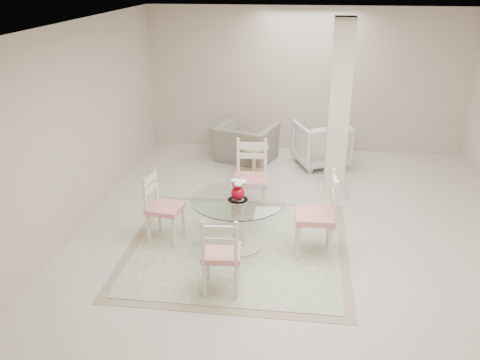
# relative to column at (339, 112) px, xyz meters

# --- Properties ---
(ground) EXTENTS (7.00, 7.00, 0.00)m
(ground) POSITION_rel_column_xyz_m (-0.50, -1.30, -1.35)
(ground) COLOR beige
(ground) RESTS_ON ground
(room_shell) EXTENTS (6.02, 7.02, 2.71)m
(room_shell) POSITION_rel_column_xyz_m (-0.50, -1.30, 0.51)
(room_shell) COLOR beige
(room_shell) RESTS_ON ground
(column) EXTENTS (0.30, 0.30, 2.70)m
(column) POSITION_rel_column_xyz_m (0.00, 0.00, 0.00)
(column) COLOR beige
(column) RESTS_ON ground
(area_rug) EXTENTS (2.79, 2.79, 0.02)m
(area_rug) POSITION_rel_column_xyz_m (-1.27, -1.77, -1.34)
(area_rug) COLOR tan
(area_rug) RESTS_ON ground
(dining_table) EXTENTS (1.17, 1.17, 0.68)m
(dining_table) POSITION_rel_column_xyz_m (-1.27, -1.77, -1.01)
(dining_table) COLOR beige
(dining_table) RESTS_ON ground
(red_vase) EXTENTS (0.20, 0.19, 0.26)m
(red_vase) POSITION_rel_column_xyz_m (-1.27, -1.77, -0.54)
(red_vase) COLOR #A20514
(red_vase) RESTS_ON dining_table
(dining_chair_east) EXTENTS (0.50, 0.50, 1.18)m
(dining_chair_east) POSITION_rel_column_xyz_m (-0.24, -1.83, -0.73)
(dining_chair_east) COLOR #F0E2C5
(dining_chair_east) RESTS_ON ground
(dining_chair_north) EXTENTS (0.50, 0.50, 1.20)m
(dining_chair_north) POSITION_rel_column_xyz_m (-1.21, -0.75, -0.72)
(dining_chair_north) COLOR beige
(dining_chair_north) RESTS_ON ground
(dining_chair_west) EXTENTS (0.47, 0.47, 1.04)m
(dining_chair_west) POSITION_rel_column_xyz_m (-2.28, -1.71, -0.80)
(dining_chair_west) COLOR beige
(dining_chair_west) RESTS_ON ground
(dining_chair_south) EXTENTS (0.45, 0.45, 1.04)m
(dining_chair_south) POSITION_rel_column_xyz_m (-1.32, -2.79, -0.80)
(dining_chair_south) COLOR #EEE7C4
(dining_chair_south) RESTS_ON ground
(recliner_taupe) EXTENTS (1.28, 1.20, 0.68)m
(recliner_taupe) POSITION_rel_column_xyz_m (-1.56, 1.43, -1.01)
(recliner_taupe) COLOR gray
(recliner_taupe) RESTS_ON ground
(armchair_white) EXTENTS (1.11, 1.13, 0.80)m
(armchair_white) POSITION_rel_column_xyz_m (-0.18, 1.36, -0.95)
(armchair_white) COLOR white
(armchair_white) RESTS_ON ground
(side_table) EXTENTS (0.49, 0.49, 0.51)m
(side_table) POSITION_rel_column_xyz_m (-1.32, 0.74, -1.11)
(side_table) COLOR #D8BD85
(side_table) RESTS_ON ground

